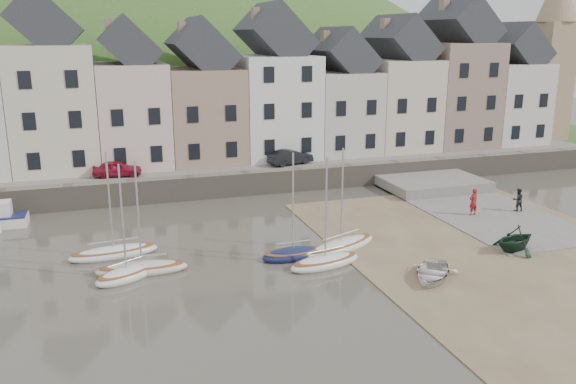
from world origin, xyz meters
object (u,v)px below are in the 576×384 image
object	(u,v)px
rowboat_green	(515,239)
person_dark	(518,200)
car_right	(291,157)
car_left	(117,169)
rowboat_white	(432,273)
sailboat_0	(114,252)
person_red	(473,202)

from	to	relation	value
rowboat_green	person_dark	xyz separation A→B (m)	(5.42, 6.58, 0.10)
rowboat_green	car_right	world-z (taller)	car_right
car_right	rowboat_green	bearing A→B (deg)	-175.36
car_left	car_right	distance (m)	14.16
rowboat_white	car_right	distance (m)	21.99
rowboat_green	car_left	world-z (taller)	car_left
sailboat_0	person_dark	xyz separation A→B (m)	(27.68, 0.10, 0.68)
rowboat_white	person_red	xyz separation A→B (m)	(8.53, 8.78, 0.64)
sailboat_0	rowboat_white	xyz separation A→B (m)	(15.53, -8.55, 0.16)
sailboat_0	person_dark	world-z (taller)	sailboat_0
sailboat_0	car_left	size ratio (longest dim) A/B	1.72
rowboat_green	car_left	size ratio (longest dim) A/B	0.81
car_right	car_left	bearing A→B (deg)	74.63
person_red	rowboat_white	bearing A→B (deg)	36.89
car_left	car_right	bearing A→B (deg)	-84.10
rowboat_green	person_red	world-z (taller)	person_red
rowboat_white	car_left	bearing A→B (deg)	163.22
rowboat_white	car_left	xyz separation A→B (m)	(-14.67, 21.91, 1.80)
rowboat_white	person_dark	xyz separation A→B (m)	(12.14, 8.65, 0.52)
car_right	rowboat_white	bearing A→B (deg)	165.94
person_dark	car_left	xyz separation A→B (m)	(-26.81, 13.26, 1.28)
rowboat_white	rowboat_green	bearing A→B (deg)	56.57
car_left	car_right	world-z (taller)	car_right
sailboat_0	rowboat_green	world-z (taller)	sailboat_0
car_left	rowboat_green	bearing A→B (deg)	-126.94
rowboat_white	person_red	world-z (taller)	person_red
person_red	car_left	xyz separation A→B (m)	(-23.20, 13.13, 1.16)
rowboat_green	person_red	size ratio (longest dim) A/B	1.57
sailboat_0	car_left	xyz separation A→B (m)	(0.87, 13.36, 1.97)
rowboat_white	rowboat_green	size ratio (longest dim) A/B	1.18
car_left	car_right	xyz separation A→B (m)	(14.16, 0.00, 0.02)
person_dark	rowboat_white	bearing A→B (deg)	44.33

